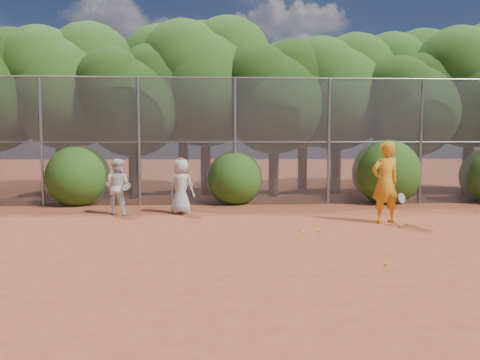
{
  "coord_description": "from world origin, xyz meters",
  "views": [
    {
      "loc": [
        -1.53,
        -8.79,
        2.09
      ],
      "look_at": [
        -1.0,
        2.5,
        1.1
      ],
      "focal_mm": 35.0,
      "sensor_mm": 36.0,
      "label": 1
    }
  ],
  "objects": [
    {
      "name": "ground",
      "position": [
        0.0,
        0.0,
        0.0
      ],
      "size": [
        80.0,
        80.0,
        0.0
      ],
      "primitive_type": "plane",
      "color": "#994022",
      "rests_on": "ground"
    },
    {
      "name": "fence_back",
      "position": [
        -0.12,
        6.0,
        2.05
      ],
      "size": [
        20.05,
        0.09,
        4.03
      ],
      "color": "gray",
      "rests_on": "ground"
    },
    {
      "name": "tree_1",
      "position": [
        -6.94,
        8.54,
        4.16
      ],
      "size": [
        4.64,
        4.03,
        6.35
      ],
      "color": "black",
      "rests_on": "ground"
    },
    {
      "name": "tree_2",
      "position": [
        -4.45,
        7.83,
        3.58
      ],
      "size": [
        3.99,
        3.47,
        5.47
      ],
      "color": "black",
      "rests_on": "ground"
    },
    {
      "name": "tree_3",
      "position": [
        -1.94,
        8.84,
        4.4
      ],
      "size": [
        4.89,
        4.26,
        6.7
      ],
      "color": "black",
      "rests_on": "ground"
    },
    {
      "name": "tree_4",
      "position": [
        0.55,
        8.24,
        3.76
      ],
      "size": [
        4.19,
        3.64,
        5.73
      ],
      "color": "black",
      "rests_on": "ground"
    },
    {
      "name": "tree_5",
      "position": [
        3.06,
        9.04,
        4.05
      ],
      "size": [
        4.51,
        3.92,
        6.17
      ],
      "color": "black",
      "rests_on": "ground"
    },
    {
      "name": "tree_6",
      "position": [
        5.55,
        8.03,
        3.47
      ],
      "size": [
        3.86,
        3.36,
        5.29
      ],
      "color": "black",
      "rests_on": "ground"
    },
    {
      "name": "tree_7",
      "position": [
        8.06,
        8.64,
        4.28
      ],
      "size": [
        4.77,
        4.14,
        6.53
      ],
      "color": "black",
      "rests_on": "ground"
    },
    {
      "name": "tree_9",
      "position": [
        -7.94,
        10.84,
        4.34
      ],
      "size": [
        4.83,
        4.2,
        6.62
      ],
      "color": "black",
      "rests_on": "ground"
    },
    {
      "name": "tree_10",
      "position": [
        -2.93,
        11.05,
        4.63
      ],
      "size": [
        5.15,
        4.48,
        7.06
      ],
      "color": "black",
      "rests_on": "ground"
    },
    {
      "name": "tree_11",
      "position": [
        2.06,
        10.64,
        4.16
      ],
      "size": [
        4.64,
        4.03,
        6.35
      ],
      "color": "black",
      "rests_on": "ground"
    },
    {
      "name": "tree_12",
      "position": [
        6.56,
        11.24,
        4.51
      ],
      "size": [
        5.02,
        4.37,
        6.88
      ],
      "color": "black",
      "rests_on": "ground"
    },
    {
      "name": "bush_0",
      "position": [
        -6.0,
        6.3,
        1.0
      ],
      "size": [
        2.0,
        2.0,
        2.0
      ],
      "primitive_type": "sphere",
      "color": "#244F13",
      "rests_on": "ground"
    },
    {
      "name": "bush_1",
      "position": [
        -1.0,
        6.3,
        0.9
      ],
      "size": [
        1.8,
        1.8,
        1.8
      ],
      "primitive_type": "sphere",
      "color": "#244F13",
      "rests_on": "ground"
    },
    {
      "name": "bush_2",
      "position": [
        4.0,
        6.3,
        1.1
      ],
      "size": [
        2.2,
        2.2,
        2.2
      ],
      "primitive_type": "sphere",
      "color": "#244F13",
      "rests_on": "ground"
    },
    {
      "name": "player_yellow",
      "position": [
        2.62,
        2.57,
        1.02
      ],
      "size": [
        0.93,
        0.66,
        2.04
      ],
      "rotation": [
        0.0,
        0.0,
        3.39
      ],
      "color": "orange",
      "rests_on": "ground"
    },
    {
      "name": "player_teen",
      "position": [
        -2.56,
        4.25,
        0.78
      ],
      "size": [
        0.9,
        0.78,
        1.58
      ],
      "rotation": [
        0.0,
        0.0,
        2.67
      ],
      "color": "silver",
      "rests_on": "ground"
    },
    {
      "name": "player_white",
      "position": [
        -4.31,
        4.21,
        0.78
      ],
      "size": [
        0.94,
        0.87,
        1.55
      ],
      "rotation": [
        0.0,
        0.0,
        2.81
      ],
      "color": "silver",
      "rests_on": "ground"
    },
    {
      "name": "ball_0",
      "position": [
        2.78,
        1.94,
        0.03
      ],
      "size": [
        0.07,
        0.07,
        0.07
      ],
      "primitive_type": "sphere",
      "color": "#BDD025",
      "rests_on": "ground"
    },
    {
      "name": "ball_1",
      "position": [
        3.06,
        2.22,
        0.03
      ],
      "size": [
        0.07,
        0.07,
        0.07
      ],
      "primitive_type": "sphere",
      "color": "#BDD025",
      "rests_on": "ground"
    },
    {
      "name": "ball_2",
      "position": [
        1.23,
        -1.34,
        0.03
      ],
      "size": [
        0.07,
        0.07,
        0.07
      ],
      "primitive_type": "sphere",
      "color": "#BDD025",
      "rests_on": "ground"
    },
    {
      "name": "ball_4",
      "position": [
        0.75,
        1.55,
        0.03
      ],
      "size": [
        0.07,
        0.07,
        0.07
      ],
      "primitive_type": "sphere",
      "color": "#BDD025",
      "rests_on": "ground"
    },
    {
      "name": "ball_5",
      "position": [
        4.66,
        4.16,
        0.03
      ],
      "size": [
        0.07,
        0.07,
        0.07
      ],
      "primitive_type": "sphere",
      "color": "#BDD025",
      "rests_on": "ground"
    },
    {
      "name": "ball_6",
      "position": [
        0.34,
        1.34,
        0.03
      ],
      "size": [
        0.07,
        0.07,
        0.07
      ],
      "primitive_type": "sphere",
      "color": "#BDD025",
      "rests_on": "ground"
    }
  ]
}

